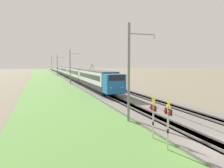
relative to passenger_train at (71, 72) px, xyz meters
The scene contains 13 objects.
ground_plane 58.65m from the passenger_train, behind, with size 400.00×400.00×0.00m, color #7A705B.
ballast_main 8.87m from the passenger_train, behind, with size 240.00×4.40×0.30m.
ballast_adjacent 9.88m from the passenger_train, 153.18° to the right, with size 240.00×4.40×0.30m.
track_main 8.87m from the passenger_train, behind, with size 240.00×1.57×0.45m.
track_adjacent 9.88m from the passenger_train, 153.18° to the right, with size 240.00×1.57×0.45m.
grass_verge 10.66m from the passenger_train, 145.62° to the left, with size 240.00×13.34×0.12m.
passenger_train is the anchor object (origin of this frame).
crossing_signal_near 57.54m from the passenger_train, behind, with size 0.70×0.23×3.08m.
crossing_signal_aux 55.55m from the passenger_train, behind, with size 0.70×0.23×2.89m.
catenary_mast_near 50.98m from the passenger_train, behind, with size 0.22×2.56×8.53m.
catenary_mast_mid 15.92m from the passenger_train, behind, with size 0.22×2.56×8.26m.
catenary_mast_far 19.93m from the passenger_train, ahead, with size 0.22×2.56×8.29m.
catenary_mast_distant 55.05m from the passenger_train, ahead, with size 0.22×2.56×8.80m.
Camera 1 is at (-9.48, 9.96, 5.16)m, focal length 35.00 mm.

